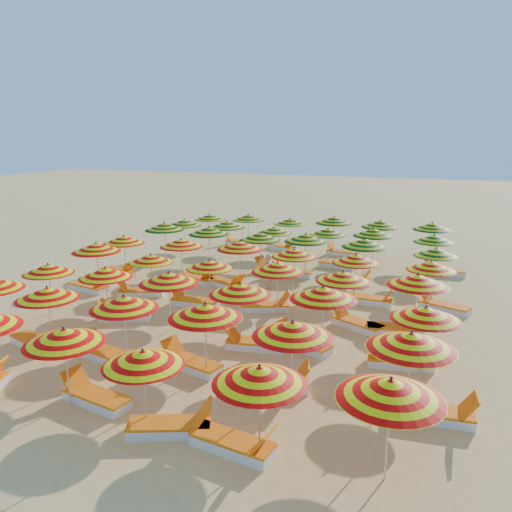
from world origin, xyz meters
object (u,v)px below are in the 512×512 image
(umbrella_21, at_px, (278,267))
(lounger_32, at_px, (342,252))
(lounger_22, at_px, (227,283))
(beachgoer_a, at_px, (267,272))
(umbrella_2, at_px, (64,336))
(umbrella_30, at_px, (165,227))
(lounger_27, at_px, (352,279))
(umbrella_28, at_px, (356,259))
(lounger_2, at_px, (95,397))
(umbrella_27, at_px, (294,253))
(lounger_19, at_px, (397,329))
(umbrella_20, at_px, (210,264))
(umbrella_24, at_px, (124,240))
(lounger_11, at_px, (254,343))
(umbrella_36, at_px, (184,223))
(lounger_20, at_px, (119,271))
(umbrella_19, at_px, (151,258))
(lounger_6, at_px, (108,354))
(lounger_14, at_px, (89,287))
(lounger_7, at_px, (191,363))
(umbrella_43, at_px, (248,217))
(umbrella_23, at_px, (418,280))
(umbrella_17, at_px, (426,313))
(lounger_25, at_px, (272,270))
(lounger_5, at_px, (34,342))
(umbrella_14, at_px, (169,278))
(lounger_10, at_px, (125,315))
(lounger_4, at_px, (235,444))
(umbrella_47, at_px, (432,226))
(lounger_16, at_px, (194,301))
(umbrella_10, at_px, (293,329))
(umbrella_29, at_px, (431,266))
(lounger_30, at_px, (240,242))
(umbrella_13, at_px, (105,273))
(umbrella_26, at_px, (240,245))
(umbrella_9, at_px, (205,311))
(umbrella_32, at_px, (260,236))
(lounger_8, at_px, (274,384))
(lounger_17, at_px, (266,306))
(umbrella_25, at_px, (181,243))
(umbrella_4, at_px, (259,375))
(umbrella_35, at_px, (436,252))
(lounger_21, at_px, (198,278))
(umbrella_34, at_px, (365,243))
(umbrella_8, at_px, (124,302))
(umbrella_38, at_px, (274,230))
(umbrella_5, at_px, (391,389))
(umbrella_22, at_px, (343,276))
(lounger_24, at_px, (443,306))
(lounger_3, at_px, (172,426))
(umbrella_7, at_px, (47,293))
(umbrella_15, at_px, (240,289))
(lounger_26, at_px, (292,272))
(lounger_12, at_px, (302,343))
(lounger_15, at_px, (140,292))
(lounger_18, at_px, (356,323))

(umbrella_21, relative_size, lounger_32, 1.21)
(lounger_22, xyz_separation_m, beachgoer_a, (1.62, 0.35, 0.57))
(umbrella_2, relative_size, umbrella_30, 0.93)
(umbrella_2, bearing_deg, lounger_27, 71.15)
(umbrella_28, xyz_separation_m, lounger_2, (-4.19, -9.49, -1.47))
(umbrella_27, height_order, lounger_19, umbrella_27)
(umbrella_20, relative_size, umbrella_24, 1.03)
(lounger_11, bearing_deg, umbrella_30, -55.69)
(umbrella_36, bearing_deg, lounger_20, -98.70)
(umbrella_19, xyz_separation_m, lounger_6, (1.82, -5.09, -1.39))
(lounger_14, bearing_deg, lounger_7, -25.04)
(umbrella_28, distance_m, umbrella_43, 10.32)
(umbrella_23, bearing_deg, umbrella_20, 178.63)
(umbrella_17, distance_m, lounger_25, 10.39)
(lounger_5, height_order, lounger_27, same)
(umbrella_14, xyz_separation_m, lounger_11, (2.94, -0.28, -1.58))
(lounger_2, height_order, lounger_10, same)
(lounger_4, bearing_deg, umbrella_47, 88.57)
(lounger_11, bearing_deg, umbrella_24, -42.33)
(lounger_16, bearing_deg, umbrella_10, 132.29)
(umbrella_29, relative_size, lounger_7, 1.15)
(lounger_30, bearing_deg, umbrella_14, 103.80)
(umbrella_13, height_order, umbrella_26, umbrella_26)
(umbrella_9, distance_m, umbrella_26, 7.81)
(umbrella_32, distance_m, lounger_8, 10.64)
(umbrella_29, bearing_deg, lounger_11, -130.11)
(lounger_17, bearing_deg, umbrella_26, 107.47)
(umbrella_27, height_order, lounger_16, umbrella_27)
(umbrella_25, height_order, lounger_5, umbrella_25)
(umbrella_4, relative_size, lounger_30, 1.17)
(umbrella_35, height_order, lounger_16, umbrella_35)
(umbrella_13, bearing_deg, lounger_21, 82.12)
(umbrella_26, xyz_separation_m, umbrella_34, (4.60, 2.09, 0.03))
(umbrella_23, distance_m, lounger_20, 13.05)
(umbrella_9, height_order, umbrella_43, umbrella_9)
(umbrella_8, distance_m, umbrella_38, 11.95)
(umbrella_5, bearing_deg, umbrella_22, 107.62)
(lounger_6, distance_m, lounger_24, 11.39)
(umbrella_9, bearing_deg, umbrella_24, 136.68)
(lounger_3, height_order, lounger_8, same)
(umbrella_5, distance_m, lounger_27, 12.58)
(umbrella_7, xyz_separation_m, umbrella_15, (4.99, 2.22, 0.05))
(umbrella_25, bearing_deg, umbrella_24, -175.06)
(umbrella_5, bearing_deg, umbrella_24, 142.38)
(umbrella_7, xyz_separation_m, lounger_26, (4.20, 9.87, -1.50))
(lounger_12, xyz_separation_m, lounger_15, (-7.17, 2.48, 0.00))
(umbrella_23, bearing_deg, beachgoer_a, 153.66)
(umbrella_47, distance_m, lounger_8, 15.14)
(lounger_4, xyz_separation_m, lounger_16, (-4.82, 7.34, 0.00))
(lounger_15, height_order, lounger_18, same)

